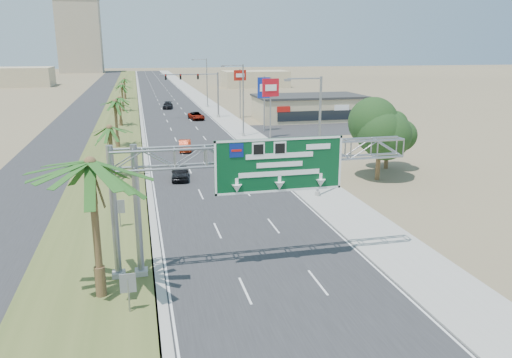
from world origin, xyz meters
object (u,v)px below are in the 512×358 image
object	(u,v)px
car_far	(168,105)
pole_sign_red_near	(271,91)
sign_gantry	(250,164)
pole_sign_red_far	(240,79)
store_building	(308,108)
car_left_lane	(180,173)
car_mid_lane	(185,146)
pole_sign_blue	(264,90)
car_right_lane	(196,116)
palm_near	(90,164)
signal_mast	(207,91)

from	to	relation	value
car_far	pole_sign_red_near	xyz separation A→B (m)	(11.58, -38.02, 5.84)
sign_gantry	pole_sign_red_far	distance (m)	62.01
store_building	pole_sign_red_far	distance (m)	12.97
sign_gantry	car_left_lane	distance (m)	21.35
car_mid_lane	pole_sign_blue	xyz separation A→B (m)	(13.02, 12.05, 5.45)
car_right_lane	car_far	bearing A→B (deg)	95.16
pole_sign_blue	pole_sign_red_far	size ratio (longest dim) A/B	0.95
car_left_lane	car_far	distance (m)	57.56
store_building	car_mid_lane	distance (m)	32.30
palm_near	pole_sign_blue	distance (m)	52.22
palm_near	pole_sign_red_far	size ratio (longest dim) A/B	0.97
pole_sign_red_far	car_right_lane	bearing A→B (deg)	-179.25
car_mid_lane	car_right_lane	world-z (taller)	car_mid_lane
signal_mast	car_left_lane	xyz separation A→B (m)	(-8.43, -41.50, -4.17)
car_left_lane	sign_gantry	bearing A→B (deg)	-78.22
palm_near	car_left_lane	distance (m)	24.07
palm_near	car_mid_lane	bearing A→B (deg)	77.89
signal_mast	car_right_lane	distance (m)	4.88
car_left_lane	pole_sign_blue	size ratio (longest dim) A/B	0.49
pole_sign_red_near	car_mid_lane	bearing A→B (deg)	-153.83
pole_sign_red_near	pole_sign_red_far	xyz separation A→B (m)	(0.06, 20.80, 0.29)
pole_sign_red_far	palm_near	bearing A→B (deg)	-107.78
store_building	pole_sign_red_far	xyz separation A→B (m)	(-11.08, 4.76, 4.79)
store_building	pole_sign_blue	xyz separation A→B (m)	(-10.48, -10.07, 4.12)
sign_gantry	pole_sign_red_far	bearing A→B (deg)	78.85
pole_sign_blue	car_mid_lane	bearing A→B (deg)	-137.21
car_far	store_building	bearing A→B (deg)	-36.40
pole_sign_red_near	pole_sign_blue	xyz separation A→B (m)	(0.65, 5.97, -0.39)
car_left_lane	store_building	bearing A→B (deg)	60.28
sign_gantry	pole_sign_blue	distance (m)	47.69
car_right_lane	car_far	world-z (taller)	car_far
car_mid_lane	pole_sign_blue	distance (m)	18.56
store_building	car_mid_lane	xyz separation A→B (m)	(-23.50, -22.12, -1.33)
car_left_lane	car_right_lane	world-z (taller)	car_left_lane
signal_mast	pole_sign_blue	xyz separation A→B (m)	(6.35, -16.04, 1.26)
car_right_lane	pole_sign_red_far	xyz separation A→B (m)	(7.86, 0.10, 6.15)
palm_near	car_far	world-z (taller)	palm_near
car_right_lane	car_far	xyz separation A→B (m)	(-3.78, 17.32, 0.02)
sign_gantry	pole_sign_blue	bearing A→B (deg)	74.70
signal_mast	car_far	size ratio (longest dim) A/B	2.22
car_left_lane	car_right_lane	distance (m)	40.68
signal_mast	car_left_lane	bearing A→B (deg)	-101.48
car_right_lane	store_building	bearing A→B (deg)	-20.98
car_right_lane	sign_gantry	bearing A→B (deg)	-101.04
store_building	car_far	xyz separation A→B (m)	(-22.72, 21.98, -1.33)
sign_gantry	palm_near	distance (m)	8.41
car_left_lane	pole_sign_blue	world-z (taller)	pole_sign_blue
car_right_lane	pole_sign_blue	size ratio (longest dim) A/B	0.57
car_far	pole_sign_blue	xyz separation A→B (m)	(12.23, -32.05, 5.44)
signal_mast	pole_sign_blue	bearing A→B (deg)	-68.42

